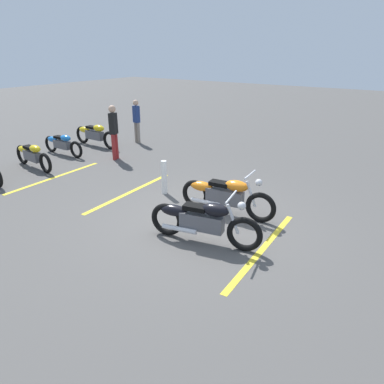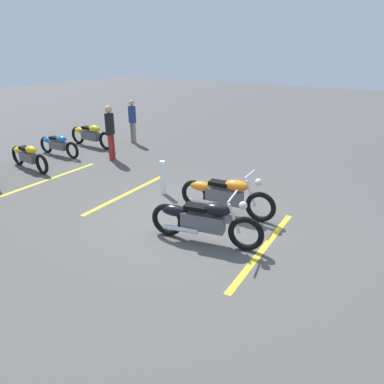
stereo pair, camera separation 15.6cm
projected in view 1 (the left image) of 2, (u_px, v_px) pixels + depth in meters
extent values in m
plane|color=#514F4C|center=(201.00, 223.00, 7.68)|extent=(60.00, 60.00, 0.00)
torus|color=black|center=(261.00, 208.00, 7.59)|extent=(0.68, 0.18, 0.67)
torus|color=black|center=(195.00, 194.00, 8.29)|extent=(0.68, 0.18, 0.67)
cube|color=#59595E|center=(225.00, 197.00, 7.93)|extent=(0.86, 0.30, 0.32)
ellipsoid|color=orange|center=(237.00, 186.00, 7.70)|extent=(0.55, 0.33, 0.24)
ellipsoid|color=orange|center=(202.00, 186.00, 8.14)|extent=(0.58, 0.29, 0.22)
cube|color=black|center=(220.00, 184.00, 7.89)|extent=(0.46, 0.28, 0.09)
cylinder|color=silver|center=(251.00, 194.00, 7.60)|extent=(0.27, 0.08, 0.56)
cylinder|color=silver|center=(250.00, 175.00, 7.47)|extent=(0.10, 0.62, 0.04)
sphere|color=silver|center=(259.00, 183.00, 7.43)|extent=(0.15, 0.15, 0.15)
cylinder|color=silver|center=(205.00, 202.00, 8.06)|extent=(0.71, 0.16, 0.09)
torus|color=black|center=(244.00, 234.00, 6.51)|extent=(0.68, 0.24, 0.67)
torus|color=black|center=(167.00, 219.00, 7.07)|extent=(0.68, 0.24, 0.67)
cube|color=#59595E|center=(202.00, 222.00, 6.77)|extent=(0.87, 0.39, 0.32)
ellipsoid|color=black|center=(216.00, 210.00, 6.56)|extent=(0.57, 0.38, 0.24)
ellipsoid|color=black|center=(174.00, 210.00, 6.93)|extent=(0.60, 0.35, 0.22)
cube|color=black|center=(195.00, 207.00, 6.71)|extent=(0.48, 0.32, 0.09)
cylinder|color=silver|center=(233.00, 219.00, 6.49)|extent=(0.27, 0.11, 0.56)
cylinder|color=silver|center=(231.00, 197.00, 6.35)|extent=(0.16, 0.61, 0.04)
sphere|color=silver|center=(242.00, 206.00, 6.33)|extent=(0.15, 0.15, 0.15)
cylinder|color=silver|center=(179.00, 229.00, 6.86)|extent=(0.70, 0.23, 0.09)
torus|color=black|center=(110.00, 140.00, 13.11)|extent=(0.66, 0.13, 0.66)
torus|color=black|center=(83.00, 135.00, 13.95)|extent=(0.66, 0.13, 0.66)
cube|color=#59595E|center=(95.00, 135.00, 13.53)|extent=(0.84, 0.24, 0.32)
ellipsoid|color=yellow|center=(99.00, 128.00, 13.27)|extent=(0.52, 0.29, 0.24)
ellipsoid|color=yellow|center=(85.00, 130.00, 13.78)|extent=(0.56, 0.25, 0.22)
cube|color=black|center=(92.00, 127.00, 13.50)|extent=(0.44, 0.25, 0.09)
torus|color=black|center=(76.00, 150.00, 12.08)|extent=(0.58, 0.10, 0.58)
torus|color=black|center=(51.00, 144.00, 12.78)|extent=(0.58, 0.10, 0.58)
cube|color=#59595E|center=(62.00, 145.00, 12.43)|extent=(0.73, 0.20, 0.28)
ellipsoid|color=blue|center=(65.00, 138.00, 12.21)|extent=(0.45, 0.25, 0.21)
ellipsoid|color=blue|center=(53.00, 139.00, 12.64)|extent=(0.49, 0.21, 0.19)
cube|color=black|center=(59.00, 137.00, 12.39)|extent=(0.38, 0.21, 0.08)
torus|color=black|center=(46.00, 163.00, 10.62)|extent=(0.61, 0.16, 0.61)
torus|color=black|center=(22.00, 155.00, 11.47)|extent=(0.61, 0.16, 0.61)
cube|color=#59595E|center=(32.00, 156.00, 11.04)|extent=(0.78, 0.27, 0.29)
ellipsoid|color=yellow|center=(35.00, 149.00, 10.79)|extent=(0.49, 0.30, 0.22)
ellipsoid|color=yellow|center=(23.00, 149.00, 11.30)|extent=(0.53, 0.27, 0.20)
cube|color=black|center=(29.00, 147.00, 11.02)|extent=(0.42, 0.26, 0.08)
cylinder|color=gray|center=(136.00, 132.00, 14.08)|extent=(0.12, 0.12, 0.79)
cylinder|color=gray|center=(139.00, 133.00, 13.98)|extent=(0.12, 0.12, 0.79)
cube|color=navy|center=(136.00, 114.00, 13.77)|extent=(0.26, 0.22, 0.63)
sphere|color=tan|center=(136.00, 103.00, 13.61)|extent=(0.21, 0.21, 0.21)
cylinder|color=maroon|center=(116.00, 146.00, 11.99)|extent=(0.12, 0.12, 0.85)
cylinder|color=maroon|center=(114.00, 147.00, 11.84)|extent=(0.12, 0.12, 0.85)
cube|color=black|center=(113.00, 124.00, 11.63)|extent=(0.26, 0.30, 0.67)
sphere|color=tan|center=(112.00, 109.00, 11.46)|extent=(0.23, 0.23, 0.23)
cylinder|color=white|center=(164.00, 177.00, 9.07)|extent=(0.14, 0.14, 0.86)
cube|color=yellow|center=(263.00, 249.00, 6.68)|extent=(0.27, 3.20, 0.01)
cube|color=yellow|center=(130.00, 192.00, 9.30)|extent=(0.27, 3.20, 0.01)
cube|color=yellow|center=(55.00, 177.00, 10.37)|extent=(0.27, 3.20, 0.01)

